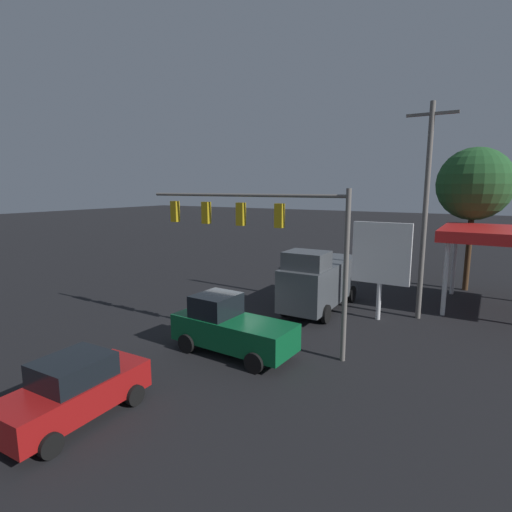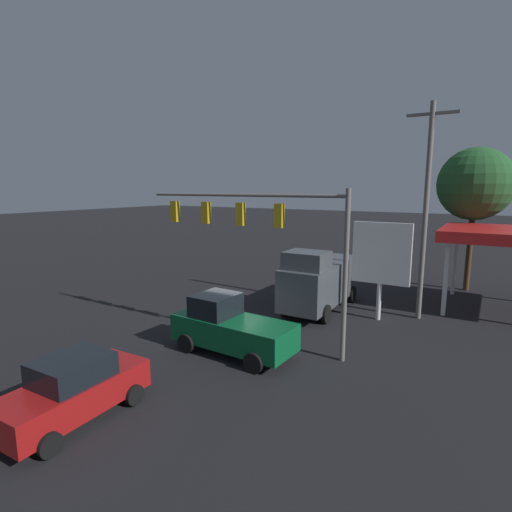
# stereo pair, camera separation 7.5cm
# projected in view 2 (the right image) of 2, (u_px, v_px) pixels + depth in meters

# --- Properties ---
(ground_plane) EXTENTS (200.00, 200.00, 0.00)m
(ground_plane) POSITION_uv_depth(u_px,v_px,m) (234.00, 334.00, 18.74)
(ground_plane) COLOR black
(traffic_signal_assembly) EXTENTS (9.83, 0.43, 6.78)m
(traffic_signal_assembly) POSITION_uv_depth(u_px,v_px,m) (256.00, 226.00, 17.09)
(traffic_signal_assembly) COLOR slate
(traffic_signal_assembly) RESTS_ON ground
(utility_pole) EXTENTS (2.40, 0.26, 10.94)m
(utility_pole) POSITION_uv_depth(u_px,v_px,m) (426.00, 209.00, 20.09)
(utility_pole) COLOR slate
(utility_pole) RESTS_ON ground
(price_sign) EXTENTS (2.92, 0.27, 5.08)m
(price_sign) POSITION_uv_depth(u_px,v_px,m) (381.00, 255.00, 20.30)
(price_sign) COLOR silver
(price_sign) RESTS_ON ground
(sedan_far) EXTENTS (2.15, 4.44, 1.93)m
(sedan_far) POSITION_uv_depth(u_px,v_px,m) (74.00, 389.00, 11.75)
(sedan_far) COLOR maroon
(sedan_far) RESTS_ON ground
(pickup_parked) EXTENTS (5.29, 2.45, 2.40)m
(pickup_parked) POSITION_uv_depth(u_px,v_px,m) (230.00, 327.00, 16.49)
(pickup_parked) COLOR #0C592D
(pickup_parked) RESTS_ON ground
(delivery_truck) EXTENTS (2.61, 6.82, 3.58)m
(delivery_truck) POSITION_uv_depth(u_px,v_px,m) (320.00, 280.00, 22.30)
(delivery_truck) COLOR #474C51
(delivery_truck) RESTS_ON ground
(street_tree) EXTENTS (4.66, 4.66, 9.36)m
(street_tree) POSITION_uv_depth(u_px,v_px,m) (475.00, 184.00, 25.63)
(street_tree) COLOR #4C331E
(street_tree) RESTS_ON ground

